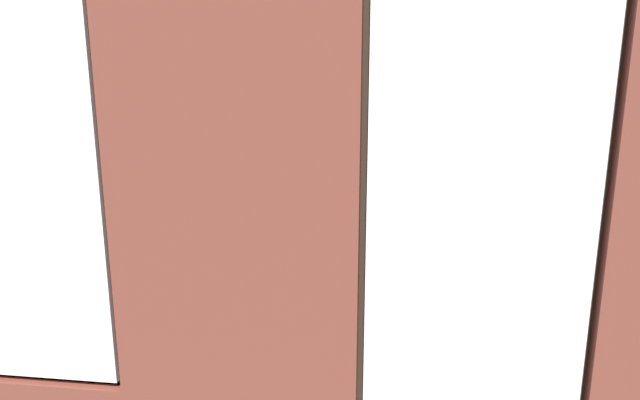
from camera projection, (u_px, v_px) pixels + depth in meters
The scene contains 19 objects.
ground_plane at pixel (319, 303), 5.70m from camera, with size 7.28×6.21×0.10m, color brown.
brick_wall_with_windows at pixel (234, 226), 2.70m from camera, with size 6.68×0.30×3.07m.
couch_by_window at pixel (182, 381), 3.68m from camera, with size 1.96×0.87×0.80m.
couch_left at pixel (639, 290), 5.02m from camera, with size 0.90×2.03×0.80m.
coffee_table at pixel (344, 256), 5.66m from camera, with size 1.37×0.81×0.43m.
cup_ceramic at pixel (297, 248), 5.57m from camera, with size 0.08×0.08×0.09m, color #B23D38.
candle_jar at pixel (327, 240), 5.75m from camera, with size 0.08×0.08×0.13m, color #B7333D.
table_plant_small at pixel (387, 233), 5.70m from camera, with size 0.16×0.16×0.26m.
remote_silver at pixel (354, 255), 5.52m from camera, with size 0.05×0.17×0.02m, color #B2B2B7.
remote_gray at pixel (344, 250), 5.65m from camera, with size 0.05×0.17×0.02m, color #59595B.
media_console at pixel (41, 238), 6.49m from camera, with size 1.19×0.42×0.57m, color black.
tv_flatscreen at pixel (34, 174), 6.33m from camera, with size 1.14×0.20×0.77m.
papasan_chair at pixel (260, 199), 7.40m from camera, with size 1.15×1.15×0.71m.
potted_plant_by_left_couch at pixel (547, 239), 6.49m from camera, with size 0.23×0.23×0.43m.
potted_plant_mid_room_small at pixel (404, 231), 6.51m from camera, with size 0.35×0.35×0.51m.
potted_plant_between_couches at pixel (430, 362), 3.50m from camera, with size 0.89×0.99×1.15m.
potted_plant_corner_near_left at pixel (581, 203), 7.23m from camera, with size 0.85×0.87×1.16m.
potted_plant_near_tv at pixel (26, 228), 5.31m from camera, with size 0.93×1.08×1.37m.
potted_plant_foreground_right at pixel (127, 166), 7.82m from camera, with size 0.79×0.79×1.18m.
Camera 1 is at (-0.71, 5.23, 2.28)m, focal length 35.00 mm.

